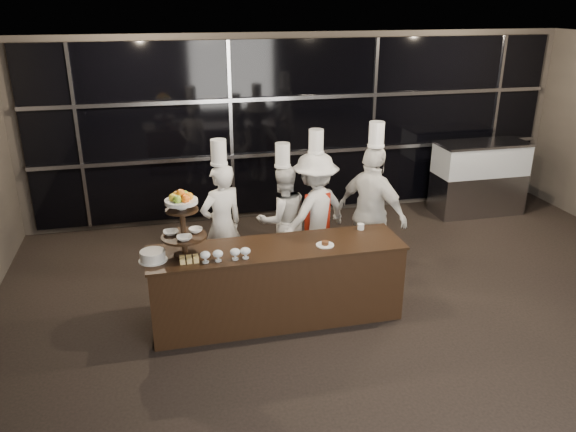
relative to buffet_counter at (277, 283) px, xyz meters
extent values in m
plane|color=black|center=(1.17, -1.69, -0.47)|extent=(10.00, 10.00, 0.00)
plane|color=black|center=(1.17, -1.69, 2.53)|extent=(10.00, 10.00, 0.00)
plane|color=#473F38|center=(1.17, 3.31, 1.03)|extent=(9.00, 0.00, 9.00)
cube|color=black|center=(1.17, 3.25, 1.03)|extent=(8.60, 0.04, 2.80)
cube|color=#A5A5AA|center=(1.17, 3.20, 0.63)|extent=(8.60, 0.06, 0.06)
cube|color=#A5A5AA|center=(1.17, 3.20, 1.53)|extent=(8.60, 0.06, 0.06)
cube|color=#A5A5AA|center=(-2.33, 3.22, 1.03)|extent=(0.05, 0.05, 2.80)
cube|color=#A5A5AA|center=(-0.03, 3.22, 1.03)|extent=(0.05, 0.05, 2.80)
cube|color=#A5A5AA|center=(2.37, 3.22, 1.03)|extent=(0.05, 0.05, 2.80)
cube|color=#A5A5AA|center=(4.67, 3.22, 1.03)|extent=(0.05, 0.05, 2.80)
cube|color=black|center=(0.00, 0.00, -0.02)|extent=(2.80, 0.70, 0.90)
cube|color=black|center=(0.00, 0.00, 0.44)|extent=(2.84, 0.74, 0.03)
cylinder|color=black|center=(-1.00, 0.00, 0.47)|extent=(0.24, 0.24, 0.03)
cylinder|color=black|center=(-1.00, 0.00, 0.80)|extent=(0.06, 0.06, 0.70)
cylinder|color=black|center=(-1.00, 0.00, 0.67)|extent=(0.48, 0.48, 0.02)
cylinder|color=black|center=(-1.00, 0.00, 0.97)|extent=(0.34, 0.34, 0.02)
cylinder|color=white|center=(-1.00, 0.00, 1.02)|extent=(0.10, 0.10, 0.06)
cylinder|color=white|center=(-1.00, 0.00, 1.07)|extent=(0.34, 0.34, 0.04)
sphere|color=orange|center=(-0.92, 0.00, 1.11)|extent=(0.09, 0.09, 0.09)
sphere|color=#86BA30|center=(-0.96, 0.07, 1.11)|extent=(0.09, 0.09, 0.09)
sphere|color=orange|center=(-1.04, 0.07, 1.11)|extent=(0.09, 0.09, 0.09)
sphere|color=yellow|center=(-1.08, 0.00, 1.11)|extent=(0.09, 0.09, 0.09)
sphere|color=#7DAB2C|center=(-1.04, -0.07, 1.11)|extent=(0.09, 0.09, 0.09)
sphere|color=orange|center=(-0.96, -0.07, 1.11)|extent=(0.09, 0.09, 0.09)
sphere|color=orange|center=(-1.00, 0.00, 1.15)|extent=(0.09, 0.09, 0.09)
imported|color=white|center=(-1.13, 0.06, 0.71)|extent=(0.16, 0.16, 0.04)
imported|color=white|center=(-0.87, 0.06, 0.71)|extent=(0.15, 0.15, 0.05)
imported|color=white|center=(-1.00, -0.12, 0.71)|extent=(0.16, 0.16, 0.04)
cylinder|color=silver|center=(-0.81, -0.22, 0.46)|extent=(0.07, 0.07, 0.01)
cylinder|color=silver|center=(-0.81, -0.22, 0.49)|extent=(0.02, 0.02, 0.05)
ellipsoid|color=silver|center=(-0.81, -0.22, 0.54)|extent=(0.11, 0.11, 0.08)
ellipsoid|color=#16C863|center=(-0.81, -0.22, 0.54)|extent=(0.08, 0.08, 0.05)
cylinder|color=silver|center=(-0.67, -0.22, 0.46)|extent=(0.07, 0.07, 0.01)
cylinder|color=silver|center=(-0.67, -0.22, 0.49)|extent=(0.02, 0.02, 0.05)
ellipsoid|color=silver|center=(-0.67, -0.22, 0.54)|extent=(0.11, 0.11, 0.08)
ellipsoid|color=#B72F1E|center=(-0.67, -0.22, 0.54)|extent=(0.08, 0.08, 0.05)
cylinder|color=silver|center=(-0.49, -0.22, 0.46)|extent=(0.07, 0.07, 0.01)
cylinder|color=silver|center=(-0.49, -0.22, 0.49)|extent=(0.02, 0.02, 0.05)
ellipsoid|color=silver|center=(-0.49, -0.22, 0.54)|extent=(0.11, 0.11, 0.08)
ellipsoid|color=#FFDDB4|center=(-0.49, -0.22, 0.54)|extent=(0.08, 0.08, 0.05)
cylinder|color=silver|center=(-0.38, -0.22, 0.46)|extent=(0.07, 0.07, 0.01)
cylinder|color=silver|center=(-0.38, -0.22, 0.49)|extent=(0.02, 0.02, 0.05)
ellipsoid|color=silver|center=(-0.38, -0.22, 0.54)|extent=(0.11, 0.11, 0.08)
ellipsoid|color=#4F2A17|center=(-0.38, -0.22, 0.54)|extent=(0.08, 0.08, 0.05)
cylinder|color=white|center=(-1.34, -0.05, 0.46)|extent=(0.30, 0.30, 0.01)
cylinder|color=silver|center=(-1.34, -0.05, 0.51)|extent=(0.26, 0.26, 0.10)
cube|color=#F6D378|center=(-1.04, -0.20, 0.48)|extent=(0.05, 0.06, 0.05)
cube|color=#F6D378|center=(-0.97, -0.20, 0.48)|extent=(0.05, 0.06, 0.05)
cube|color=#F6D378|center=(-0.90, -0.20, 0.48)|extent=(0.05, 0.06, 0.05)
cube|color=#F6D378|center=(-1.04, -0.13, 0.48)|extent=(0.05, 0.06, 0.05)
cube|color=#F6D378|center=(-0.97, -0.13, 0.48)|extent=(0.05, 0.06, 0.05)
cube|color=#F6D378|center=(-0.90, -0.13, 0.48)|extent=(0.05, 0.06, 0.05)
cylinder|color=white|center=(0.53, -0.10, 0.46)|extent=(0.20, 0.20, 0.01)
cylinder|color=#4C2814|center=(0.53, -0.10, 0.49)|extent=(0.08, 0.08, 0.04)
cylinder|color=white|center=(1.08, 0.25, 0.49)|extent=(0.08, 0.08, 0.07)
cube|color=#A5A5AA|center=(4.10, 2.61, -0.12)|extent=(1.51, 0.65, 0.70)
cube|color=silver|center=(4.10, 2.61, 0.48)|extent=(1.51, 0.65, 0.50)
cube|color=#FFC67F|center=(4.10, 2.61, 0.48)|extent=(1.40, 0.54, 0.40)
cube|color=#A5A5AA|center=(4.10, 2.61, 0.75)|extent=(1.53, 0.67, 0.04)
imported|color=white|center=(-0.48, 1.01, 0.34)|extent=(0.70, 0.59, 1.62)
cylinder|color=white|center=(-0.48, 1.01, 1.30)|extent=(0.19, 0.19, 0.30)
cylinder|color=white|center=(-0.48, 1.01, 1.16)|extent=(0.21, 0.21, 0.03)
imported|color=silver|center=(0.35, 1.21, 0.27)|extent=(0.79, 0.66, 1.48)
cylinder|color=white|center=(0.35, 1.21, 1.16)|extent=(0.19, 0.19, 0.30)
cylinder|color=white|center=(0.35, 1.21, 1.02)|extent=(0.21, 0.21, 0.03)
imported|color=white|center=(0.77, 1.15, 0.36)|extent=(1.23, 1.04, 1.65)
cylinder|color=white|center=(0.77, 1.15, 1.33)|extent=(0.19, 0.19, 0.30)
cylinder|color=white|center=(0.77, 1.15, 1.19)|extent=(0.21, 0.21, 0.03)
cube|color=#A91D0D|center=(0.77, 1.03, 0.36)|extent=(0.34, 0.03, 0.61)
imported|color=white|center=(1.42, 0.76, 0.43)|extent=(0.92, 1.12, 1.79)
cylinder|color=white|center=(1.42, 0.76, 1.47)|extent=(0.19, 0.19, 0.30)
cylinder|color=white|center=(1.42, 0.76, 1.33)|extent=(0.21, 0.21, 0.03)
camera|label=1|loc=(-1.19, -5.53, 3.02)|focal=35.00mm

